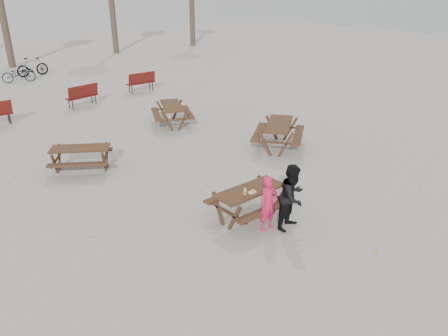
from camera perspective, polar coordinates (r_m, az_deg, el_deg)
ground at (r=11.04m, az=3.29°, el=-6.39°), size 80.00×80.00×0.00m
main_picnic_table at (r=10.76m, az=3.37°, el=-3.69°), size 1.80×1.45×0.78m
food_tray at (r=10.49m, az=3.71°, el=-3.18°), size 0.18×0.11×0.03m
bread_roll at (r=10.47m, az=3.72°, el=-2.97°), size 0.14×0.06×0.05m
soda_bottle at (r=10.38m, az=2.78°, el=-3.12°), size 0.07×0.07×0.17m
child at (r=10.25m, az=5.84°, el=-4.64°), size 0.50×0.34×1.36m
adult at (r=10.35m, az=8.95°, el=-3.74°), size 0.90×0.77×1.62m
picnic_table_east at (r=15.39m, az=7.10°, el=4.25°), size 2.64×2.57×0.89m
picnic_table_north at (r=14.15m, az=-18.13°, el=1.14°), size 2.23×2.13×0.75m
picnic_table_far at (r=17.86m, az=-6.77°, el=6.92°), size 2.20×2.38×0.82m
park_bench_row at (r=20.63m, az=-22.66°, el=7.86°), size 11.97×2.14×1.03m
fallen_leaves at (r=13.03m, az=-2.45°, el=-1.39°), size 11.00×11.00×0.01m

